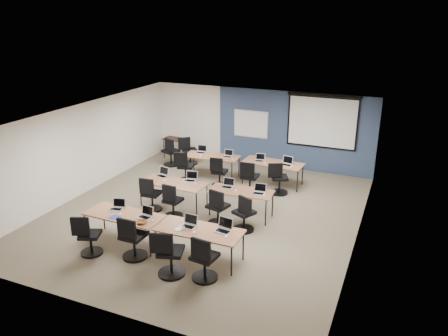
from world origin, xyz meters
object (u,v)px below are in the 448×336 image
at_px(task_chair_0, 88,239).
at_px(laptop_10, 260,159).
at_px(training_table_back_right, 273,164).
at_px(laptop_0, 117,207).
at_px(whiteboard, 251,124).
at_px(task_chair_1, 132,241).
at_px(laptop_4, 163,174).
at_px(training_table_front_right, 199,231).
at_px(task_chair_8, 185,169).
at_px(task_chair_6, 218,210).
at_px(task_chair_9, 219,174).
at_px(task_chair_10, 249,180).
at_px(laptop_11, 287,163).
at_px(laptop_1, 146,214).
at_px(utility_table, 176,141).
at_px(training_table_back_left, 212,157).
at_px(task_chair_3, 204,262).
at_px(laptop_7, 259,191).
at_px(training_table_mid_right, 241,192).
at_px(laptop_9, 228,155).
at_px(training_table_mid_left, 173,184).
at_px(task_chair_4, 151,197).
at_px(training_table_front_left, 124,216).
at_px(task_chair_7, 244,216).
at_px(task_chair_11, 278,181).
at_px(task_chair_2, 169,257).
at_px(projector_screen, 322,119).
at_px(laptop_6, 228,185).
at_px(task_chair_5, 172,204).
at_px(laptop_2, 189,224).
at_px(spare_chair_a, 189,153).

distance_m(task_chair_0, laptop_10, 6.13).
relative_size(training_table_back_right, laptop_0, 5.98).
xyz_separation_m(whiteboard, task_chair_1, (-0.17, -7.19, -1.02)).
bearing_deg(whiteboard, laptop_4, -106.66).
distance_m(training_table_front_right, task_chair_8, 4.77).
xyz_separation_m(task_chair_6, task_chair_9, (-1.04, 2.44, -0.02)).
distance_m(task_chair_10, laptop_11, 1.35).
distance_m(training_table_front_right, laptop_1, 1.42).
height_order(task_chair_6, utility_table, task_chair_6).
height_order(training_table_back_left, task_chair_3, task_chair_3).
height_order(training_table_back_left, utility_table, utility_table).
xyz_separation_m(whiteboard, laptop_11, (1.82, -1.72, -0.66)).
bearing_deg(task_chair_8, laptop_4, -103.09).
bearing_deg(laptop_10, laptop_7, -84.76).
xyz_separation_m(training_table_mid_right, laptop_4, (-2.49, 0.14, 0.11)).
relative_size(task_chair_10, laptop_11, 2.97).
distance_m(training_table_back_left, laptop_9, 0.54).
relative_size(training_table_mid_left, task_chair_4, 1.89).
bearing_deg(training_table_front_left, laptop_9, 85.11).
distance_m(task_chair_7, task_chair_11, 2.65).
relative_size(task_chair_2, task_chair_4, 1.05).
distance_m(laptop_4, laptop_11, 3.85).
relative_size(task_chair_2, laptop_11, 3.04).
bearing_deg(task_chair_6, projector_screen, 86.04).
distance_m(task_chair_2, laptop_6, 3.36).
bearing_deg(utility_table, whiteboard, 14.02).
bearing_deg(laptop_6, task_chair_9, 116.74).
xyz_separation_m(task_chair_0, task_chair_7, (2.84, 2.42, 0.01)).
bearing_deg(laptop_1, utility_table, 118.37).
relative_size(training_table_back_left, task_chair_0, 1.83).
distance_m(training_table_back_left, task_chair_5, 3.23).
height_order(laptop_2, utility_table, laptop_2).
height_order(training_table_front_left, laptop_0, laptop_0).
distance_m(laptop_0, laptop_9, 4.82).
bearing_deg(laptop_11, training_table_back_right, -170.96).
relative_size(whiteboard, laptop_7, 3.95).
distance_m(training_table_back_left, task_chair_0, 5.63).
height_order(task_chair_6, task_chair_9, task_chair_6).
height_order(task_chair_0, laptop_6, task_chair_0).
distance_m(task_chair_3, spare_chair_a, 7.32).
distance_m(projector_screen, training_table_mid_left, 5.56).
bearing_deg(utility_table, task_chair_7, -42.38).
relative_size(laptop_1, task_chair_5, 0.33).
distance_m(task_chair_0, spare_chair_a, 6.51).
relative_size(task_chair_9, laptop_11, 2.85).
distance_m(projector_screen, task_chair_0, 8.42).
bearing_deg(laptop_7, task_chair_7, -103.42).
bearing_deg(task_chair_10, task_chair_2, -92.72).
xyz_separation_m(laptop_2, task_chair_5, (-1.31, 1.53, -0.39)).
relative_size(laptop_4, task_chair_11, 0.33).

